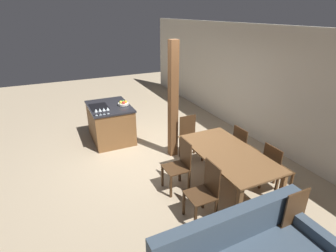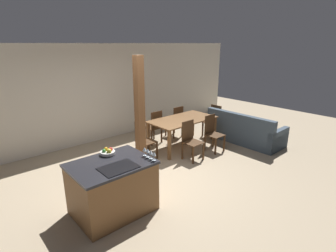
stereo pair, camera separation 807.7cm
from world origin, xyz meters
TOP-DOWN VIEW (x-y plane):
  - ground_plane at (0.00, 0.00)m, footprint 16.00×16.00m
  - wall_back at (0.00, 2.80)m, footprint 11.20×0.08m
  - kitchen_island at (-1.23, -0.50)m, footprint 1.27×0.96m
  - fruit_bowl at (-1.10, -0.18)m, footprint 0.25×0.25m
  - wine_glass_near at (-0.67, -0.90)m, footprint 0.07×0.07m
  - wine_glass_middle at (-0.67, -0.82)m, footprint 0.07×0.07m
  - wine_glass_far at (-0.67, -0.73)m, footprint 0.07×0.07m
  - wine_glass_end at (-0.67, -0.65)m, footprint 0.07×0.07m
  - dining_table at (1.67, 0.82)m, footprint 1.81×0.96m
  - dining_chair_near_left at (1.26, 0.12)m, footprint 0.40×0.40m
  - dining_chair_near_right at (2.07, 0.12)m, footprint 0.40×0.40m
  - dining_chair_far_left at (1.26, 1.52)m, footprint 0.40×0.40m
  - dining_chair_far_right at (2.07, 1.52)m, footprint 0.40×0.40m
  - dining_chair_head_end at (0.38, 0.82)m, footprint 0.40×0.40m
  - dining_chair_foot_end at (2.95, 0.82)m, footprint 0.40×0.40m
  - couch at (3.26, -0.08)m, footprint 0.93×2.09m
  - timber_post at (0.10, 0.55)m, footprint 0.17×0.17m

SIDE VIEW (x-z plane):
  - ground_plane at x=0.00m, z-range 0.00..0.00m
  - couch at x=3.26m, z-range -0.15..0.72m
  - kitchen_island at x=-1.23m, z-range 0.00..0.89m
  - dining_chair_near_left at x=1.26m, z-range 0.02..0.96m
  - dining_chair_near_right at x=2.07m, z-range 0.02..0.96m
  - dining_chair_far_left at x=1.26m, z-range 0.02..0.96m
  - dining_chair_far_right at x=2.07m, z-range 0.02..0.96m
  - dining_chair_head_end at x=0.38m, z-range 0.02..0.96m
  - dining_chair_foot_end at x=2.95m, z-range 0.02..0.96m
  - dining_table at x=1.67m, z-range 0.29..1.07m
  - fruit_bowl at x=-1.10m, z-range 0.88..0.99m
  - wine_glass_near at x=-0.67m, z-range 0.93..1.09m
  - wine_glass_middle at x=-0.67m, z-range 0.93..1.09m
  - wine_glass_far at x=-0.67m, z-range 0.93..1.09m
  - wine_glass_end at x=-0.67m, z-range 0.93..1.09m
  - timber_post at x=0.10m, z-range 0.00..2.47m
  - wall_back at x=0.00m, z-range 0.00..2.70m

